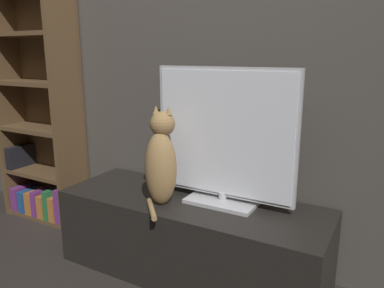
% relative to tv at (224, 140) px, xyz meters
% --- Properties ---
extents(wall_back, '(4.80, 0.05, 2.60)m').
position_rel_tv_xyz_m(wall_back, '(-0.17, 0.25, 0.51)').
color(wall_back, '#47423D').
rests_on(wall_back, ground_plane).
extents(tv_stand, '(1.50, 0.52, 0.44)m').
position_rel_tv_xyz_m(tv_stand, '(-0.17, -0.06, -0.57)').
color(tv_stand, black).
rests_on(tv_stand, ground_plane).
extents(tv, '(0.78, 0.23, 0.72)m').
position_rel_tv_xyz_m(tv, '(0.00, 0.00, 0.00)').
color(tv, '#B7B7BC').
rests_on(tv, tv_stand).
extents(cat, '(0.20, 0.31, 0.53)m').
position_rel_tv_xyz_m(cat, '(-0.28, -0.17, -0.11)').
color(cat, '#997547').
rests_on(cat, tv_stand).
extents(bookshelf, '(0.64, 0.28, 1.71)m').
position_rel_tv_xyz_m(bookshelf, '(-1.52, 0.11, -0.06)').
color(bookshelf, brown).
rests_on(bookshelf, ground_plane).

